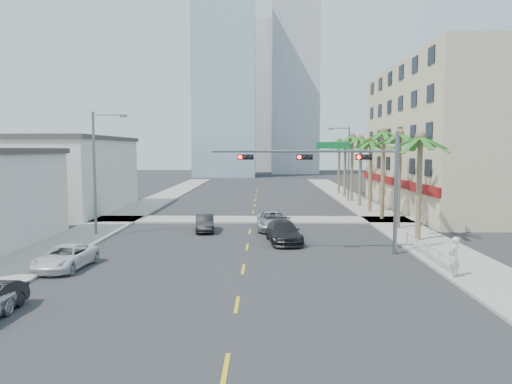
# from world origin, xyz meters

# --- Properties ---
(ground) EXTENTS (260.00, 260.00, 0.00)m
(ground) POSITION_xyz_m (0.00, 0.00, 0.00)
(ground) COLOR #262628
(ground) RESTS_ON ground
(sidewalk_right) EXTENTS (4.00, 120.00, 0.15)m
(sidewalk_right) POSITION_xyz_m (12.00, 20.00, 0.07)
(sidewalk_right) COLOR gray
(sidewalk_right) RESTS_ON ground
(sidewalk_left) EXTENTS (4.00, 120.00, 0.15)m
(sidewalk_left) POSITION_xyz_m (-12.00, 20.00, 0.07)
(sidewalk_left) COLOR gray
(sidewalk_left) RESTS_ON ground
(sidewalk_cross) EXTENTS (80.00, 4.00, 0.15)m
(sidewalk_cross) POSITION_xyz_m (0.00, 22.00, 0.07)
(sidewalk_cross) COLOR gray
(sidewalk_cross) RESTS_ON ground
(building_right) EXTENTS (15.25, 28.00, 15.00)m
(building_right) POSITION_xyz_m (21.99, 30.00, 7.50)
(building_right) COLOR tan
(building_right) RESTS_ON ground
(building_left_far) EXTENTS (11.00, 18.00, 7.20)m
(building_left_far) POSITION_xyz_m (-19.50, 28.00, 3.60)
(building_left_far) COLOR beige
(building_left_far) RESTS_ON ground
(tower_far_left) EXTENTS (14.00, 14.00, 48.00)m
(tower_far_left) POSITION_xyz_m (-8.00, 95.00, 24.00)
(tower_far_left) COLOR #99B2C6
(tower_far_left) RESTS_ON ground
(tower_far_right) EXTENTS (12.00, 12.00, 60.00)m
(tower_far_right) POSITION_xyz_m (9.00, 110.00, 30.00)
(tower_far_right) COLOR #ADADB2
(tower_far_right) RESTS_ON ground
(tower_far_center) EXTENTS (16.00, 16.00, 42.00)m
(tower_far_center) POSITION_xyz_m (-3.00, 125.00, 21.00)
(tower_far_center) COLOR #ADADB2
(tower_far_center) RESTS_ON ground
(traffic_signal_mast) EXTENTS (11.12, 0.54, 7.20)m
(traffic_signal_mast) POSITION_xyz_m (5.78, 7.95, 5.06)
(traffic_signal_mast) COLOR slate
(traffic_signal_mast) RESTS_ON ground
(palm_tree_0) EXTENTS (4.80, 4.80, 7.80)m
(palm_tree_0) POSITION_xyz_m (11.60, 12.00, 7.08)
(palm_tree_0) COLOR brown
(palm_tree_0) RESTS_ON ground
(palm_tree_1) EXTENTS (4.80, 4.80, 8.16)m
(palm_tree_1) POSITION_xyz_m (11.60, 17.20, 7.43)
(palm_tree_1) COLOR brown
(palm_tree_1) RESTS_ON ground
(palm_tree_2) EXTENTS (4.80, 4.80, 8.52)m
(palm_tree_2) POSITION_xyz_m (11.60, 22.40, 7.78)
(palm_tree_2) COLOR brown
(palm_tree_2) RESTS_ON ground
(palm_tree_3) EXTENTS (4.80, 4.80, 7.80)m
(palm_tree_3) POSITION_xyz_m (11.60, 27.60, 7.08)
(palm_tree_3) COLOR brown
(palm_tree_3) RESTS_ON ground
(palm_tree_4) EXTENTS (4.80, 4.80, 8.16)m
(palm_tree_4) POSITION_xyz_m (11.60, 32.80, 7.43)
(palm_tree_4) COLOR brown
(palm_tree_4) RESTS_ON ground
(palm_tree_5) EXTENTS (4.80, 4.80, 8.52)m
(palm_tree_5) POSITION_xyz_m (11.60, 38.00, 7.78)
(palm_tree_5) COLOR brown
(palm_tree_5) RESTS_ON ground
(palm_tree_6) EXTENTS (4.80, 4.80, 7.80)m
(palm_tree_6) POSITION_xyz_m (11.60, 43.20, 7.08)
(palm_tree_6) COLOR brown
(palm_tree_6) RESTS_ON ground
(palm_tree_7) EXTENTS (4.80, 4.80, 8.16)m
(palm_tree_7) POSITION_xyz_m (11.60, 48.40, 7.43)
(palm_tree_7) COLOR brown
(palm_tree_7) RESTS_ON ground
(streetlight_left) EXTENTS (2.55, 0.25, 9.00)m
(streetlight_left) POSITION_xyz_m (-11.00, 14.00, 5.06)
(streetlight_left) COLOR slate
(streetlight_left) RESTS_ON ground
(streetlight_right) EXTENTS (2.55, 0.25, 9.00)m
(streetlight_right) POSITION_xyz_m (11.00, 38.00, 5.06)
(streetlight_right) COLOR slate
(streetlight_right) RESTS_ON ground
(guardrail) EXTENTS (0.08, 8.08, 1.00)m
(guardrail) POSITION_xyz_m (10.30, 6.00, 0.67)
(guardrail) COLOR silver
(guardrail) RESTS_ON ground
(car_parked_far) EXTENTS (2.47, 4.64, 1.24)m
(car_parked_far) POSITION_xyz_m (-9.40, 3.95, 0.62)
(car_parked_far) COLOR white
(car_parked_far) RESTS_ON ground
(car_lane_left) EXTENTS (1.88, 4.09, 1.30)m
(car_lane_left) POSITION_xyz_m (-3.49, 16.08, 0.65)
(car_lane_left) COLOR black
(car_lane_left) RESTS_ON ground
(car_lane_center) EXTENTS (2.58, 5.35, 1.47)m
(car_lane_center) POSITION_xyz_m (1.78, 16.88, 0.73)
(car_lane_center) COLOR silver
(car_lane_center) RESTS_ON ground
(car_lane_right) EXTENTS (2.67, 5.24, 1.46)m
(car_lane_right) POSITION_xyz_m (2.42, 11.52, 0.73)
(car_lane_right) COLOR black
(car_lane_right) RESTS_ON ground
(pedestrian) EXTENTS (0.84, 0.83, 1.96)m
(pedestrian) POSITION_xyz_m (10.30, 2.05, 1.13)
(pedestrian) COLOR silver
(pedestrian) RESTS_ON sidewalk_right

